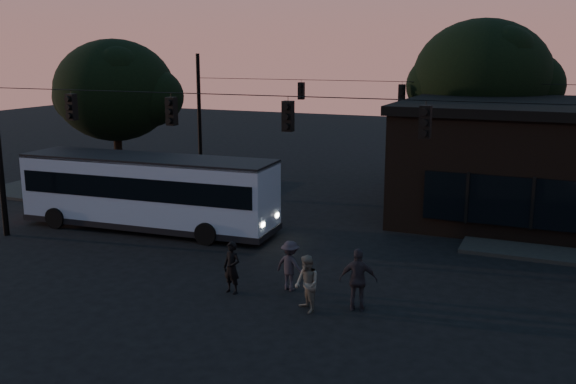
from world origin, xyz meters
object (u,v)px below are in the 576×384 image
at_px(pedestrian_a, 232,268).
at_px(pedestrian_b, 307,284).
at_px(building, 575,163).
at_px(pedestrian_c, 358,280).
at_px(pedestrian_d, 290,266).
at_px(bus, 148,189).

relative_size(pedestrian_a, pedestrian_b, 0.98).
height_order(building, pedestrian_a, building).
bearing_deg(pedestrian_b, pedestrian_c, 70.29).
height_order(pedestrian_b, pedestrian_c, pedestrian_c).
xyz_separation_m(pedestrian_c, pedestrian_d, (-2.53, 0.77, -0.14)).
relative_size(pedestrian_a, pedestrian_c, 0.88).
bearing_deg(pedestrian_d, pedestrian_c, 176.30).
relative_size(pedestrian_c, pedestrian_d, 1.17).
distance_m(building, pedestrian_d, 15.70).
xyz_separation_m(building, pedestrian_a, (-10.05, -14.09, -1.86)).
height_order(building, pedestrian_c, building).
bearing_deg(bus, pedestrian_c, -28.16).
bearing_deg(pedestrian_c, pedestrian_a, -9.89).
height_order(pedestrian_a, pedestrian_b, pedestrian_b).
height_order(bus, pedestrian_d, bus).
xyz_separation_m(building, pedestrian_b, (-7.29, -14.55, -1.84)).
bearing_deg(pedestrian_b, building, 107.59).
distance_m(pedestrian_b, pedestrian_c, 1.55).
relative_size(bus, pedestrian_c, 5.99).
bearing_deg(pedestrian_a, bus, 154.33).
relative_size(building, pedestrian_d, 9.30).
distance_m(pedestrian_a, pedestrian_b, 2.80).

